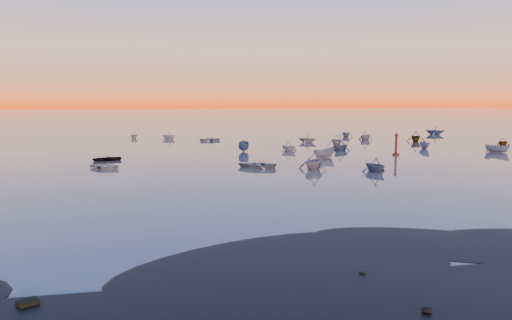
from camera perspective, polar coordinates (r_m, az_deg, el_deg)
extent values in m
plane|color=#615851|center=(124.40, -8.27, 3.18)|extent=(600.00, 600.00, 0.00)
imported|color=#BBBBB7|center=(60.75, -16.80, -0.95)|extent=(3.44, 4.05, 0.95)
imported|color=slate|center=(69.32, 7.83, 0.23)|extent=(3.49, 4.35, 1.40)
imported|color=#394B6D|center=(57.38, 13.43, -1.30)|extent=(3.83, 2.36, 1.25)
cylinder|color=#45170E|center=(75.18, 15.69, 0.60)|extent=(0.96, 0.96, 0.32)
cylinder|color=#45170E|center=(75.05, 15.72, 1.61)|extent=(0.34, 0.34, 2.77)
cone|color=#45170E|center=(74.92, 15.77, 2.86)|extent=(0.64, 0.64, 0.53)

